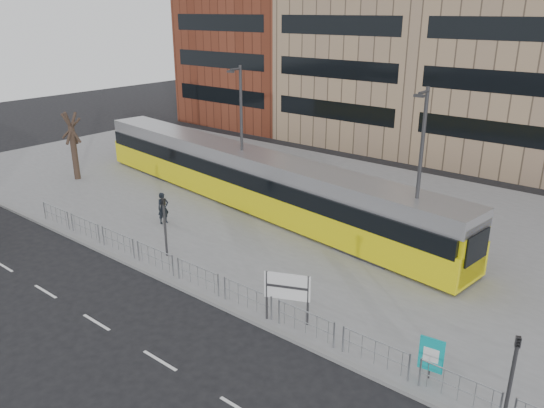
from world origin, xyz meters
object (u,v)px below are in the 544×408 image
Objects in this scene: traffic_light_west at (164,220)px; lamp_post_east at (419,174)px; tram at (251,179)px; pedestrian at (163,208)px; lamp_post_west at (241,131)px; station_sign at (287,289)px; bare_tree at (69,109)px; traffic_light_east at (513,370)px; ad_panel at (431,355)px.

lamp_post_east reaches higher than traffic_light_west.
pedestrian is at bearing -101.83° from tram.
traffic_light_west is at bearing -74.72° from lamp_post_west.
bare_tree is at bearing 142.97° from station_sign.
bare_tree reaches higher than tram.
traffic_light_west reaches higher than station_sign.
traffic_light_east is (17.12, -1.28, 0.00)m from traffic_light_west.
bare_tree is (-23.93, 5.44, 3.70)m from station_sign.
traffic_light_west is 0.44× the size of bare_tree.
lamp_post_east is at bearing 107.85° from traffic_light_east.
station_sign is 1.36× the size of ad_panel.
traffic_light_west is (1.59, -8.39, 0.19)m from tram.
lamp_post_east is 25.74m from bare_tree.
ad_panel is at bearing -60.45° from lamp_post_east.
lamp_post_west is (-16.74, 9.00, 3.83)m from ad_panel.
traffic_light_west reaches higher than pedestrian.
traffic_light_west is at bearing 153.04° from traffic_light_east.
pedestrian is 21.08m from traffic_light_east.
bare_tree is at bearing 147.31° from traffic_light_east.
ad_panel is 0.84× the size of pedestrian.
lamp_post_east is at bearing -61.50° from pedestrian.
station_sign is 1.14× the size of pedestrian.
lamp_post_east is at bearing -0.47° from tram.
pedestrian is (-18.01, 3.49, 0.01)m from ad_panel.
traffic_light_east is at bearing -2.11° from traffic_light_west.
tram is 21.06m from traffic_light_east.
traffic_light_east is (8.58, -0.30, 0.48)m from station_sign.
tram is 16.03× the size of pedestrian.
station_sign reaches higher than pedestrian.
station_sign is at bearing -102.38° from lamp_post_east.
ad_panel is 9.39m from lamp_post_east.
pedestrian is at bearing -103.03° from lamp_post_west.
lamp_post_east is (-6.88, 8.05, 2.77)m from traffic_light_east.
station_sign reaches higher than ad_panel.
lamp_post_east is at bearing 112.31° from ad_panel.
station_sign is 0.31× the size of bare_tree.
lamp_post_east is at bearing 35.63° from traffic_light_west.
traffic_light_west is 16.35m from bare_tree.
traffic_light_east reaches higher than ad_panel.
lamp_post_east is at bearing 53.40° from station_sign.
tram is at bearing 102.91° from traffic_light_west.
traffic_light_east reaches higher than station_sign.
station_sign is at bearing -40.65° from lamp_post_west.
bare_tree reaches higher than traffic_light_east.
tram is at bearing 129.99° from traffic_light_east.
ad_panel is at bearing -88.56° from pedestrian.
station_sign is 0.25× the size of lamp_post_east.
ad_panel is (16.06, -9.09, -0.85)m from tram.
station_sign is 24.82m from bare_tree.
pedestrian is 0.22× the size of lamp_post_west.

